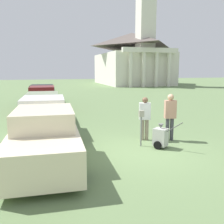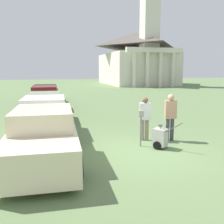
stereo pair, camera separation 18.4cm
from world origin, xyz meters
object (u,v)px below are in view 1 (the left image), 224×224
at_px(parking_meter, 141,121).
at_px(church, 133,55).
at_px(parked_car_cream, 45,136).
at_px(person_worker, 145,116).
at_px(parked_car_maroon, 43,99).
at_px(equipment_cart, 161,137).
at_px(parked_car_white, 44,116).
at_px(parked_car_black, 42,94).
at_px(parked_car_sage, 43,107).
at_px(person_supervisor, 170,114).

bearing_deg(parking_meter, church, 70.11).
bearing_deg(parked_car_cream, person_worker, 20.53).
bearing_deg(parked_car_cream, parked_car_maroon, 92.92).
bearing_deg(person_worker, parked_car_cream, 34.70).
bearing_deg(person_worker, equipment_cart, 114.67).
relative_size(parking_meter, equipment_cart, 1.28).
xyz_separation_m(parked_car_white, parked_car_black, (0.00, 9.90, -0.02)).
bearing_deg(parked_car_maroon, equipment_cart, -65.39).
relative_size(parked_car_sage, church, 0.22).
relative_size(parked_car_maroon, church, 0.21).
relative_size(parked_car_cream, church, 0.23).
relative_size(parked_car_cream, parking_meter, 4.13).
relative_size(parked_car_black, church, 0.23).
height_order(parked_car_cream, parked_car_sage, parked_car_cream).
relative_size(person_supervisor, church, 0.08).
distance_m(parked_car_black, equipment_cart, 13.70).
xyz_separation_m(parked_car_sage, church, (15.71, 28.70, 4.40)).
distance_m(parked_car_white, person_supervisor, 5.22).
bearing_deg(church, parked_car_black, -125.97).
bearing_deg(parked_car_sage, person_worker, -50.95).
bearing_deg(person_worker, parked_car_white, -13.72).
distance_m(parked_car_white, church, 35.51).
height_order(parked_car_black, person_supervisor, person_supervisor).
bearing_deg(parked_car_maroon, parked_car_white, -87.08).
xyz_separation_m(parked_car_maroon, person_worker, (3.67, -8.53, 0.21)).
bearing_deg(parked_car_sage, parked_car_black, 92.92).
bearing_deg(parked_car_white, parked_car_sage, 92.92).
relative_size(parked_car_sage, equipment_cart, 4.98).
distance_m(parked_car_sage, person_supervisor, 7.04).
bearing_deg(parked_car_white, equipment_cart, -37.57).
xyz_separation_m(parked_car_maroon, parking_meter, (3.25, -9.22, 0.16)).
height_order(parked_car_cream, parking_meter, parked_car_cream).
relative_size(parked_car_white, parked_car_sage, 1.07).
distance_m(parked_car_white, parked_car_maroon, 6.34).
relative_size(parked_car_white, equipment_cart, 5.33).
bearing_deg(church, parked_car_maroon, -121.93).
xyz_separation_m(parked_car_maroon, church, (15.71, 25.21, 4.35)).
relative_size(parked_car_sage, parking_meter, 3.91).
bearing_deg(person_worker, parking_meter, 75.44).
bearing_deg(equipment_cart, person_supervisor, 7.50).
xyz_separation_m(parked_car_black, church, (15.71, 21.64, 4.39)).
relative_size(parked_car_cream, parked_car_sage, 1.06).
xyz_separation_m(parking_meter, equipment_cart, (0.57, -0.38, -0.50)).
bearing_deg(parked_car_cream, equipment_cart, 4.42).
relative_size(parked_car_maroon, parked_car_black, 0.88).
bearing_deg(church, person_supervisor, -108.11).
height_order(parked_car_cream, parked_car_black, parked_car_cream).
xyz_separation_m(parked_car_sage, parked_car_black, (0.00, 7.06, 0.01)).
relative_size(parked_car_black, person_worker, 3.26).
distance_m(equipment_cart, church, 37.07).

